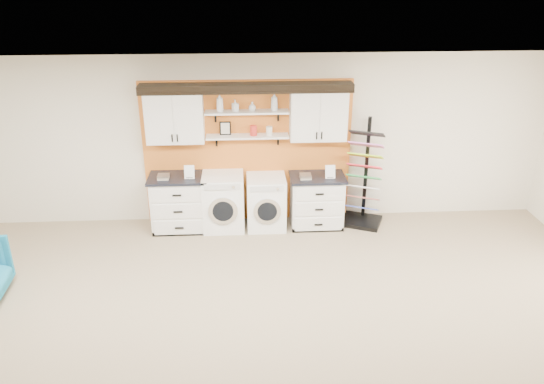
{
  "coord_description": "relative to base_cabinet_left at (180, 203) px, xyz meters",
  "views": [
    {
      "loc": [
        -0.08,
        -4.33,
        4.11
      ],
      "look_at": [
        0.31,
        2.3,
        1.2
      ],
      "focal_mm": 35.0,
      "sensor_mm": 36.0,
      "label": 1
    }
  ],
  "objects": [
    {
      "name": "canister_red",
      "position": [
        1.23,
        0.16,
        1.16
      ],
      "size": [
        0.11,
        0.11,
        0.16
      ],
      "primitive_type": "cylinder",
      "color": "red",
      "rests_on": "shelf_lower"
    },
    {
      "name": "washer",
      "position": [
        0.71,
        -0.0,
        0.0
      ],
      "size": [
        0.67,
        0.71,
        0.93
      ],
      "color": "white",
      "rests_on": "floor"
    },
    {
      "name": "ceiling",
      "position": [
        1.13,
        -3.64,
        2.33
      ],
      "size": [
        10.0,
        10.0,
        0.0
      ],
      "primitive_type": "plane",
      "rotation": [
        3.14,
        0.0,
        0.0
      ],
      "color": "white",
      "rests_on": "wall_back"
    },
    {
      "name": "soap_bottle_d",
      "position": [
        1.56,
        0.16,
        1.63
      ],
      "size": [
        0.14,
        0.14,
        0.29
      ],
      "primitive_type": "imported",
      "rotation": [
        0.0,
        0.0,
        2.84
      ],
      "color": "silver",
      "rests_on": "shelf_upper"
    },
    {
      "name": "canister_cream",
      "position": [
        1.48,
        0.16,
        1.15
      ],
      "size": [
        0.1,
        0.1,
        0.14
      ],
      "primitive_type": "cylinder",
      "color": "silver",
      "rests_on": "shelf_lower"
    },
    {
      "name": "soap_bottle_b",
      "position": [
        0.95,
        0.16,
        1.57
      ],
      "size": [
        0.11,
        0.11,
        0.18
      ],
      "primitive_type": "imported",
      "rotation": [
        0.0,
        0.0,
        3.62
      ],
      "color": "silver",
      "rests_on": "shelf_upper"
    },
    {
      "name": "upper_cabinet_left",
      "position": [
        0.0,
        0.15,
        1.41
      ],
      "size": [
        0.9,
        0.35,
        0.84
      ],
      "color": "white",
      "rests_on": "wall_back"
    },
    {
      "name": "soap_bottle_a",
      "position": [
        0.71,
        0.16,
        1.63
      ],
      "size": [
        0.16,
        0.16,
        0.29
      ],
      "primitive_type": "imported",
      "rotation": [
        0.0,
        0.0,
        0.62
      ],
      "color": "silver",
      "rests_on": "shelf_upper"
    },
    {
      "name": "dryer",
      "position": [
        1.42,
        -0.0,
        -0.02
      ],
      "size": [
        0.63,
        0.71,
        0.88
      ],
      "color": "white",
      "rests_on": "floor"
    },
    {
      "name": "shelf_lower",
      "position": [
        1.13,
        0.16,
        1.06
      ],
      "size": [
        1.32,
        0.28,
        0.03
      ],
      "primitive_type": "cube",
      "color": "white",
      "rests_on": "wall_back"
    },
    {
      "name": "accent_panel",
      "position": [
        1.13,
        0.32,
        0.73
      ],
      "size": [
        3.4,
        0.07,
        2.4
      ],
      "primitive_type": "cube",
      "color": "orange",
      "rests_on": "wall_back"
    },
    {
      "name": "upper_cabinet_right",
      "position": [
        2.26,
        0.15,
        1.41
      ],
      "size": [
        0.9,
        0.35,
        0.84
      ],
      "color": "white",
      "rests_on": "wall_back"
    },
    {
      "name": "shelf_upper",
      "position": [
        1.13,
        0.16,
        1.46
      ],
      "size": [
        1.32,
        0.28,
        0.03
      ],
      "primitive_type": "cube",
      "color": "white",
      "rests_on": "wall_back"
    },
    {
      "name": "wall_back",
      "position": [
        1.13,
        0.36,
        0.93
      ],
      "size": [
        10.0,
        0.0,
        10.0
      ],
      "primitive_type": "plane",
      "rotation": [
        1.57,
        0.0,
        0.0
      ],
      "color": "silver",
      "rests_on": "floor"
    },
    {
      "name": "floor",
      "position": [
        1.13,
        -3.64,
        -0.47
      ],
      "size": [
        10.0,
        10.0,
        0.0
      ],
      "primitive_type": "plane",
      "color": "gray",
      "rests_on": "ground"
    },
    {
      "name": "picture_frame",
      "position": [
        0.78,
        0.21,
        1.19
      ],
      "size": [
        0.18,
        0.02,
        0.22
      ],
      "color": "black",
      "rests_on": "shelf_lower"
    },
    {
      "name": "base_cabinet_left",
      "position": [
        0.0,
        0.0,
        0.0
      ],
      "size": [
        0.95,
        0.66,
        0.93
      ],
      "color": "white",
      "rests_on": "floor"
    },
    {
      "name": "sample_rack",
      "position": [
        3.04,
        0.04,
        0.1
      ],
      "size": [
        0.82,
        0.76,
        1.81
      ],
      "rotation": [
        0.0,
        0.0,
        -0.41
      ],
      "color": "black",
      "rests_on": "floor"
    },
    {
      "name": "crown_molding",
      "position": [
        1.13,
        0.17,
        1.86
      ],
      "size": [
        3.3,
        0.41,
        0.13
      ],
      "color": "black",
      "rests_on": "wall_back"
    },
    {
      "name": "base_cabinet_right",
      "position": [
        2.26,
        0.0,
        -0.02
      ],
      "size": [
        0.9,
        0.66,
        0.89
      ],
      "color": "white",
      "rests_on": "floor"
    },
    {
      "name": "soap_bottle_c",
      "position": [
        1.22,
        0.16,
        1.55
      ],
      "size": [
        0.16,
        0.16,
        0.15
      ],
      "primitive_type": "imported",
      "rotation": [
        0.0,
        0.0,
        0.98
      ],
      "color": "silver",
      "rests_on": "shelf_upper"
    }
  ]
}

